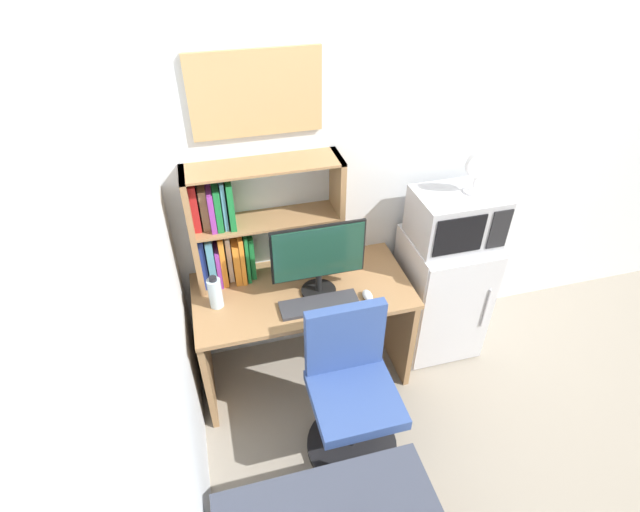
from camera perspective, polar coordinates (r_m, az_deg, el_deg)
wall_back at (r=3.30m, az=19.34°, el=11.31°), size 6.40×0.04×2.60m
wall_left at (r=1.60m, az=-18.36°, el=-22.66°), size 0.04×4.40×2.60m
desk at (r=3.03m, az=-2.00°, el=-7.09°), size 1.28×0.64×0.74m
hutch_bookshelf at (r=2.80m, az=-9.38°, el=3.28°), size 0.87×0.23×0.73m
monitor at (r=2.69m, az=-0.18°, el=-0.04°), size 0.54×0.20×0.46m
keyboard at (r=2.76m, az=-0.07°, el=-5.72°), size 0.45×0.15×0.02m
computer_mouse at (r=2.82m, az=5.61°, el=-4.65°), size 0.05×0.10×0.04m
water_bottle at (r=2.77m, az=-12.23°, el=-4.23°), size 0.08×0.08×0.21m
mini_fridge at (r=3.39m, az=14.02°, el=-4.29°), size 0.53×0.50×0.90m
microwave at (r=3.03m, az=15.69°, el=4.42°), size 0.51×0.37×0.32m
desk_fan at (r=2.92m, az=18.15°, el=9.73°), size 0.17×0.11×0.27m
desk_chair at (r=2.79m, az=3.65°, el=-16.07°), size 0.53×0.53×0.93m
wall_corkboard at (r=2.58m, az=-7.54°, el=18.39°), size 0.68×0.02×0.43m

